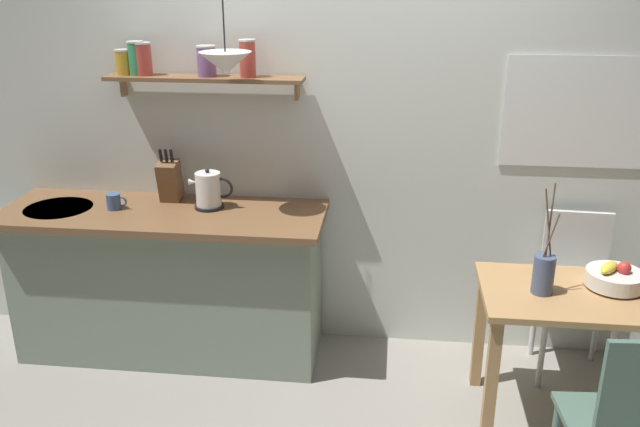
# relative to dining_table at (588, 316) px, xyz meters

# --- Properties ---
(ground_plane) EXTENTS (14.00, 14.00, 0.00)m
(ground_plane) POSITION_rel_dining_table_xyz_m (-1.26, 0.08, -0.60)
(ground_plane) COLOR gray
(back_wall) EXTENTS (6.80, 0.11, 2.70)m
(back_wall) POSITION_rel_dining_table_xyz_m (-1.05, 0.73, 0.75)
(back_wall) COLOR silver
(back_wall) RESTS_ON ground_plane
(kitchen_counter) EXTENTS (1.83, 0.63, 0.91)m
(kitchen_counter) POSITION_rel_dining_table_xyz_m (-2.26, 0.40, -0.14)
(kitchen_counter) COLOR gray
(kitchen_counter) RESTS_ON ground_plane
(wall_shelf) EXTENTS (1.10, 0.20, 0.33)m
(wall_shelf) POSITION_rel_dining_table_xyz_m (-2.11, 0.57, 1.08)
(wall_shelf) COLOR brown
(dining_table) EXTENTS (1.05, 0.60, 0.72)m
(dining_table) POSITION_rel_dining_table_xyz_m (0.00, 0.00, 0.00)
(dining_table) COLOR tan
(dining_table) RESTS_ON ground_plane
(dining_chair_near) EXTENTS (0.45, 0.45, 0.97)m
(dining_chair_near) POSITION_rel_dining_table_xyz_m (-0.03, -0.75, -0.06)
(dining_chair_near) COLOR #4C6B5B
(dining_chair_near) RESTS_ON ground_plane
(dining_chair_far) EXTENTS (0.43, 0.41, 0.92)m
(dining_chair_far) POSITION_rel_dining_table_xyz_m (0.06, 0.50, -0.08)
(dining_chair_far) COLOR silver
(dining_chair_far) RESTS_ON ground_plane
(fruit_bowl) EXTENTS (0.28, 0.28, 0.14)m
(fruit_bowl) POSITION_rel_dining_table_xyz_m (0.12, 0.07, 0.18)
(fruit_bowl) COLOR silver
(fruit_bowl) RESTS_ON dining_table
(twig_vase) EXTENTS (0.10, 0.10, 0.55)m
(twig_vase) POSITION_rel_dining_table_xyz_m (-0.24, -0.03, 0.23)
(twig_vase) COLOR #475675
(twig_vase) RESTS_ON dining_table
(electric_kettle) EXTENTS (0.25, 0.17, 0.23)m
(electric_kettle) POSITION_rel_dining_table_xyz_m (-2.00, 0.46, 0.41)
(electric_kettle) COLOR black
(electric_kettle) RESTS_ON kitchen_counter
(knife_block) EXTENTS (0.11, 0.16, 0.32)m
(knife_block) POSITION_rel_dining_table_xyz_m (-2.25, 0.55, 0.44)
(knife_block) COLOR brown
(knife_block) RESTS_ON kitchen_counter
(coffee_mug_by_sink) EXTENTS (0.12, 0.08, 0.09)m
(coffee_mug_by_sink) POSITION_rel_dining_table_xyz_m (-2.53, 0.38, 0.36)
(coffee_mug_by_sink) COLOR #3D5B89
(coffee_mug_by_sink) RESTS_ON kitchen_counter
(pendant_lamp) EXTENTS (0.27, 0.27, 0.58)m
(pendant_lamp) POSITION_rel_dining_table_xyz_m (-1.84, 0.35, 1.14)
(pendant_lamp) COLOR black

